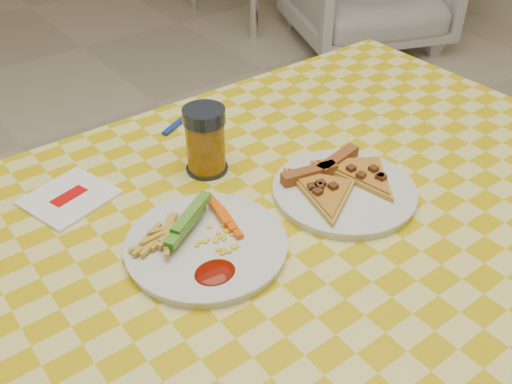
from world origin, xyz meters
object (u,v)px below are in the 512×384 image
plate_left (206,246)px  plate_right (344,192)px  drink_glass (205,141)px  table (288,252)px

plate_left → plate_right: (0.25, -0.03, 0.00)m
plate_right → drink_glass: 0.25m
table → plate_right: (0.11, -0.01, 0.08)m
table → plate_right: size_ratio=5.55×
table → drink_glass: drink_glass is taller
plate_left → plate_right: same height
plate_left → drink_glass: drink_glass is taller
plate_left → drink_glass: (0.11, 0.17, 0.05)m
table → plate_left: bearing=173.4°
plate_right → plate_left: bearing=174.2°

